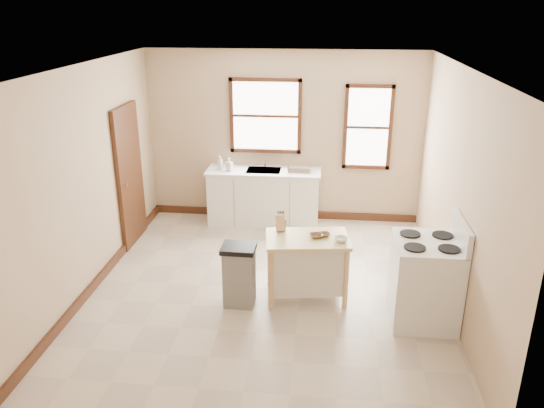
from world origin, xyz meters
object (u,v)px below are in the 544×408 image
Objects in this scene: kitchen_island at (307,268)px; knife_block at (280,223)px; bowl_a at (316,236)px; bowl_c at (341,239)px; soap_bottle_a at (220,163)px; dish_rack at (299,169)px; trash_bin at (239,275)px; gas_stove at (426,270)px; bowl_b at (324,235)px; soap_bottle_b at (229,164)px; pepper_grinder at (284,225)px.

knife_block is at bearing 146.21° from kitchen_island.
bowl_a is 0.32m from bowl_c.
soap_bottle_a is 2.82m from kitchen_island.
dish_rack reaches higher than trash_bin.
knife_block is 1.27× the size of bowl_a.
gas_stove reaches higher than dish_rack.
soap_bottle_a is 1.14× the size of knife_block.
gas_stove is (1.16, -0.41, -0.21)m from bowl_b.
kitchen_island reaches higher than trash_bin.
knife_block is 1.81m from gas_stove.
soap_bottle_b is 1.40× the size of pepper_grinder.
pepper_grinder is 0.19× the size of trash_bin.
soap_bottle_b reaches higher than dish_rack.
pepper_grinder is 0.43m from bowl_a.
bowl_c is (0.63, -2.37, -0.13)m from dish_rack.
bowl_c is at bearing -19.52° from pepper_grinder.
pepper_grinder is at bearing -43.92° from soap_bottle_b.
bowl_a is at bearing -21.84° from pepper_grinder.
pepper_grinder is at bearing 141.42° from kitchen_island.
soap_bottle_b is 1.33× the size of bowl_a.
soap_bottle_a reaches higher than trash_bin.
bowl_b is at bearing -67.56° from dish_rack.
dish_rack is at bearing 72.51° from knife_block.
soap_bottle_b reaches higher than bowl_c.
bowl_a is (0.45, -0.15, -0.08)m from knife_block.
gas_stove reaches higher than bowl_b.
trash_bin is (-0.50, -0.43, -0.50)m from pepper_grinder.
knife_block is 0.16× the size of gas_stove.
soap_bottle_a is 1.29m from dish_rack.
soap_bottle_b is at bearing -166.05° from dish_rack.
dish_rack is (1.13, 0.05, -0.06)m from soap_bottle_b.
pepper_grinder is at bearing -80.39° from dish_rack.
soap_bottle_a is 1.59× the size of bowl_b.
gas_stove is (1.36, -0.34, 0.22)m from kitchen_island.
dish_rack is 3.11m from gas_stove.
dish_rack is 2.32× the size of bowl_c.
bowl_b is 0.24m from bowl_c.
pepper_grinder is 0.95× the size of bowl_a.
gas_stove is (0.96, -0.27, -0.22)m from bowl_c.
knife_block is (1.17, -2.13, -0.12)m from soap_bottle_a.
gas_stove is at bearing -21.53° from kitchen_island.
soap_bottle_a is at bearing 137.51° from gas_stove.
trash_bin is (-0.46, -0.42, -0.53)m from knife_block.
trash_bin is at bearing -171.35° from bowl_c.
soap_bottle_b is 2.33m from pepper_grinder.
soap_bottle_b is 2.92m from bowl_c.
kitchen_island is 0.60m from pepper_grinder.
pepper_grinder is (0.05, 0.01, -0.03)m from knife_block.
kitchen_island is 0.48m from bowl_b.
bowl_a is at bearing -37.83° from soap_bottle_b.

